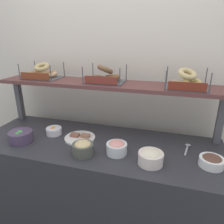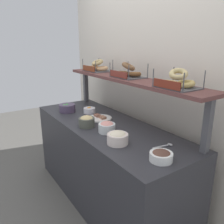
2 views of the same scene
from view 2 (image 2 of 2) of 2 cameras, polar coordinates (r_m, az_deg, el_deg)
ground_plane at (r=2.66m, az=-1.47°, el=-20.40°), size 8.00×8.00×0.00m
back_wall at (r=2.49m, az=9.14°, el=7.13°), size 3.14×0.06×2.40m
deli_counter at (r=2.43m, az=-1.54°, el=-12.41°), size 1.94×0.70×0.85m
shelf_riser_left at (r=3.10m, az=-6.51°, el=6.32°), size 0.05×0.05×0.40m
shelf_riser_right at (r=1.75m, az=22.58°, el=-3.31°), size 0.05×0.05×0.40m
upper_shelf at (r=2.30m, az=4.03°, el=8.14°), size 1.90×0.32×0.03m
bowl_potato_salad at (r=1.81m, az=1.40°, el=-6.36°), size 0.17×0.17×0.10m
bowl_veggie_mix at (r=2.68m, az=-11.06°, el=1.03°), size 0.18×0.18×0.09m
bowl_lox_spread at (r=2.03m, az=-1.29°, el=-3.73°), size 0.15×0.15×0.10m
bowl_chocolate_spread at (r=1.60m, az=12.10°, el=-10.56°), size 0.16×0.16×0.07m
bowl_hummus at (r=2.17m, az=-6.32°, el=-2.29°), size 0.15×0.15×0.11m
bowl_fruit_salad at (r=2.60m, az=-5.64°, el=0.47°), size 0.13×0.13×0.07m
serving_plate_white at (r=2.39m, az=-3.08°, el=-1.50°), size 0.25×0.25×0.04m
serving_spoon_near_plate at (r=1.83m, az=13.21°, el=-8.08°), size 0.05×0.17×0.01m
bagel_basket_sesame at (r=2.81m, az=-3.70°, el=11.01°), size 0.33×0.25×0.15m
bagel_basket_cinnamon_raisin at (r=2.31m, az=3.97°, el=9.74°), size 0.32×0.26×0.16m
bagel_basket_plain at (r=1.83m, az=15.89°, el=7.22°), size 0.30×0.25×0.15m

